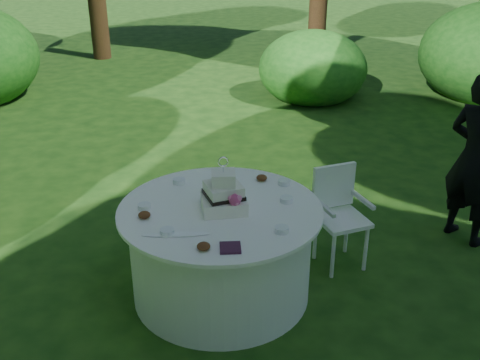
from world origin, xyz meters
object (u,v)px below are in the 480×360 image
table (221,251)px  chair (338,208)px  guest (476,159)px  napkins (230,248)px  cake (224,195)px

table → chair: chair is taller
guest → table: 2.47m
napkins → guest: (2.26, 1.34, 0.02)m
napkins → cake: cake is taller
napkins → chair: bearing=46.4°
napkins → cake: size_ratio=0.33×
guest → cake: bearing=77.4°
napkins → guest: 2.63m
napkins → table: (-0.05, 0.59, -0.39)m
cake → guest: bearing=18.5°
table → cake: size_ratio=3.63×
napkins → table: 0.71m
napkins → cake: (-0.02, 0.57, 0.10)m
guest → table: (-2.31, -0.75, -0.41)m
napkins → cake: bearing=92.4°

